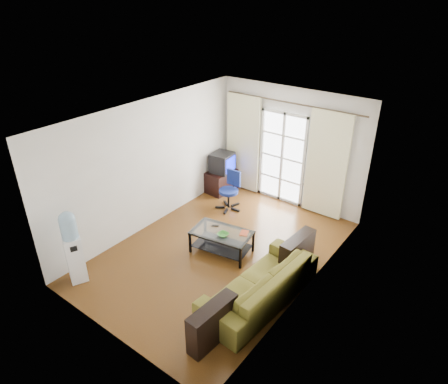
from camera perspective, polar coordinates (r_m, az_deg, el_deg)
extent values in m
plane|color=brown|center=(7.85, -0.58, -8.46)|extent=(5.20, 5.20, 0.00)
plane|color=white|center=(6.62, -0.69, 10.71)|extent=(5.20, 5.20, 0.00)
cube|color=white|center=(9.15, 9.43, 6.33)|extent=(3.60, 0.02, 2.70)
cube|color=white|center=(5.63, -17.24, -9.56)|extent=(3.60, 0.02, 2.70)
cube|color=white|center=(8.25, -10.60, 3.79)|extent=(0.02, 5.20, 2.70)
cube|color=white|center=(6.34, 12.40, -4.26)|extent=(0.02, 5.20, 2.70)
cube|color=white|center=(9.28, 8.36, 4.90)|extent=(1.01, 0.02, 2.04)
cube|color=white|center=(9.26, 8.30, 4.86)|extent=(1.16, 0.06, 2.15)
cylinder|color=#4C3F2D|center=(8.74, 9.63, 12.43)|extent=(3.30, 0.04, 0.04)
cube|color=#F7F7C7|center=(9.67, 2.74, 6.95)|extent=(0.90, 0.07, 2.35)
cube|color=#F7F7C7|center=(8.74, 14.43, 3.69)|extent=(0.90, 0.07, 2.35)
cube|color=gray|center=(9.19, 13.00, -0.97)|extent=(0.64, 0.12, 0.64)
imported|color=brown|center=(6.65, 5.13, -12.88)|extent=(2.36, 1.19, 0.65)
cube|color=silver|center=(7.59, -0.33, -5.77)|extent=(1.22, 0.83, 0.01)
cube|color=black|center=(7.76, -0.33, -7.68)|extent=(1.15, 0.76, 0.01)
cube|color=black|center=(7.73, -4.87, -7.19)|extent=(0.05, 0.05, 0.45)
cube|color=black|center=(7.31, 2.35, -9.42)|extent=(0.05, 0.05, 0.45)
cube|color=black|center=(8.14, -2.71, -5.11)|extent=(0.05, 0.05, 0.45)
cube|color=black|center=(7.75, 4.20, -7.08)|extent=(0.05, 0.05, 0.45)
imported|color=#359247|center=(7.46, -0.14, -6.11)|extent=(0.23, 0.23, 0.05)
imported|color=#B33816|center=(7.56, 2.35, -5.78)|extent=(0.27, 0.29, 0.02)
cube|color=black|center=(7.75, -1.28, -4.83)|extent=(0.14, 0.11, 0.02)
cube|color=black|center=(9.89, -0.41, 1.58)|extent=(0.53, 0.76, 0.54)
cube|color=black|center=(9.68, -0.27, 4.26)|extent=(0.52, 0.55, 0.47)
cube|color=#0C19E5|center=(9.56, 0.96, 3.96)|extent=(0.05, 0.41, 0.35)
cube|color=black|center=(9.78, -1.29, 4.52)|extent=(0.17, 0.36, 0.31)
cylinder|color=black|center=(9.13, 0.65, -1.10)|extent=(0.05, 0.05, 0.45)
cylinder|color=navy|center=(9.03, 0.66, 0.10)|extent=(0.43, 0.43, 0.07)
cube|color=navy|center=(9.05, 1.40, 2.06)|extent=(0.36, 0.05, 0.37)
cube|color=white|center=(7.39, -20.48, -8.93)|extent=(0.37, 0.37, 0.88)
cylinder|color=#84ACCD|center=(7.06, -21.31, -4.89)|extent=(0.27, 0.27, 0.35)
sphere|color=#84ACCD|center=(6.97, -21.56, -3.66)|extent=(0.27, 0.27, 0.27)
cube|color=black|center=(7.11, -20.69, -7.59)|extent=(0.08, 0.12, 0.09)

